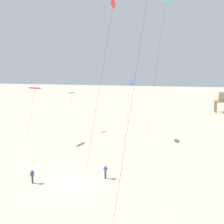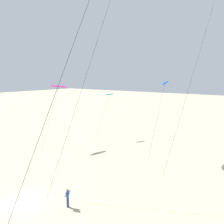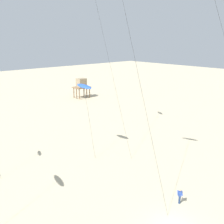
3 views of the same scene
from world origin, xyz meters
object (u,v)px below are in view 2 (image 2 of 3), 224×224
Objects in this scene: kite_magenta at (59,87)px; kite_blue at (165,83)px; kite_teal at (109,95)px; kite_flyer_nearest at (68,197)px.

kite_blue reaches higher than kite_magenta.
kite_blue is (15.44, 5.13, 0.66)m from kite_magenta.
kite_blue reaches higher than kite_teal.
kite_flyer_nearest is at bearing -39.74° from kite_magenta.
kite_magenta is at bearing -110.54° from kite_teal.
kite_flyer_nearest is at bearing -61.61° from kite_teal.
kite_magenta is 20.87m from kite_flyer_nearest.
kite_blue is 6.30× the size of kite_flyer_nearest.
kite_teal is at bearing 118.39° from kite_flyer_nearest.
kite_blue is (12.14, -3.70, 2.39)m from kite_teal.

